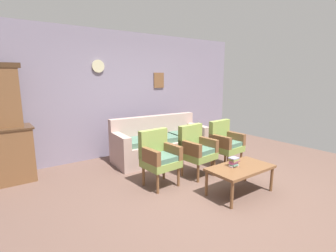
{
  "coord_description": "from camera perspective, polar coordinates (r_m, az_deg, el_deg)",
  "views": [
    {
      "loc": [
        -2.58,
        -2.59,
        1.75
      ],
      "look_at": [
        0.11,
        1.12,
        0.85
      ],
      "focal_mm": 27.23,
      "sensor_mm": 36.0,
      "label": 1
    }
  ],
  "objects": [
    {
      "name": "armchair_by_doorway",
      "position": [
        5.07,
        12.67,
        -3.45
      ],
      "size": [
        0.55,
        0.52,
        0.9
      ],
      "color": "#849947",
      "rests_on": "ground"
    },
    {
      "name": "wall_back_with_decor",
      "position": [
        5.84,
        -9.69,
        7.05
      ],
      "size": [
        6.4,
        0.09,
        2.7
      ],
      "color": "gray",
      "rests_on": "ground"
    },
    {
      "name": "ground_plane",
      "position": [
        4.05,
        8.35,
        -14.6
      ],
      "size": [
        7.68,
        7.68,
        0.0
      ],
      "primitive_type": "plane",
      "color": "brown"
    },
    {
      "name": "book_stack_on_table",
      "position": [
        3.97,
        14.53,
        -7.77
      ],
      "size": [
        0.16,
        0.12,
        0.14
      ],
      "color": "#CBA3AB",
      "rests_on": "coffee_table"
    },
    {
      "name": "armchair_near_cabinet",
      "position": [
        4.11,
        -2.04,
        -6.61
      ],
      "size": [
        0.55,
        0.52,
        0.9
      ],
      "color": "#849947",
      "rests_on": "ground"
    },
    {
      "name": "coffee_table",
      "position": [
        4.01,
        15.89,
        -9.38
      ],
      "size": [
        1.0,
        0.56,
        0.42
      ],
      "color": "brown",
      "rests_on": "ground"
    },
    {
      "name": "floral_couch",
      "position": [
        5.45,
        -1.77,
        -4.04
      ],
      "size": [
        2.06,
        0.94,
        0.9
      ],
      "color": "tan",
      "rests_on": "ground"
    },
    {
      "name": "armchair_row_middle",
      "position": [
        4.54,
        6.39,
        -4.97
      ],
      "size": [
        0.56,
        0.54,
        0.9
      ],
      "color": "#849947",
      "rests_on": "ground"
    }
  ]
}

